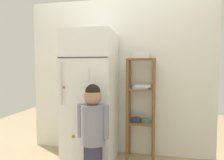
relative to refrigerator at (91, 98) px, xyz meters
The scene contains 5 objects.
kitchen_wall_back 0.51m from the refrigerator, 50.08° to the left, with size 2.55×0.03×2.12m, color silver.
refrigerator is the anchor object (origin of this frame).
child_standing 0.53m from the refrigerator, 70.35° to the right, with size 0.33×0.24×1.02m.
pantry_shelf_unit 0.64m from the refrigerator, 15.68° to the left, with size 0.36×0.29×1.30m.
fruit_bin 0.81m from the refrigerator, 16.62° to the left, with size 0.21×0.19×0.08m.
Camera 1 is at (0.46, -2.32, 1.18)m, focal length 31.51 mm.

